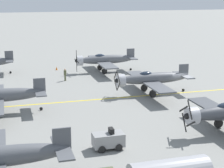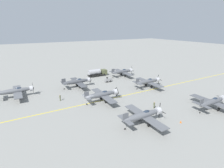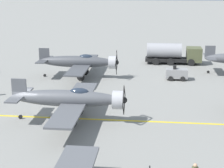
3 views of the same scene
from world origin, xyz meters
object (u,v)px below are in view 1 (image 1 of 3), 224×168
object	(u,v)px
tow_tractor	(108,140)
airplane_mid_center	(151,79)
ground_crew_inspecting	(65,74)
airplane_mid_right	(104,60)
traffic_cone	(57,68)

from	to	relation	value
tow_tractor	airplane_mid_center	bearing A→B (deg)	-33.07
tow_tractor	ground_crew_inspecting	world-z (taller)	tow_tractor
ground_crew_inspecting	airplane_mid_right	bearing A→B (deg)	-58.10
airplane_mid_right	ground_crew_inspecting	xyz separation A→B (m)	(-4.42, 7.10, -1.03)
airplane_mid_right	ground_crew_inspecting	distance (m)	8.43
airplane_mid_right	ground_crew_inspecting	size ratio (longest dim) A/B	6.70
airplane_mid_center	ground_crew_inspecting	bearing A→B (deg)	44.37
airplane_mid_right	traffic_cone	distance (m)	8.34
airplane_mid_right	ground_crew_inspecting	bearing A→B (deg)	111.31
airplane_mid_center	tow_tractor	bearing A→B (deg)	148.84
tow_tractor	traffic_cone	bearing A→B (deg)	-0.39
tow_tractor	traffic_cone	size ratio (longest dim) A/B	4.73
traffic_cone	airplane_mid_right	bearing A→B (deg)	-116.98
traffic_cone	ground_crew_inspecting	bearing A→B (deg)	-178.81
airplane_mid_center	traffic_cone	distance (m)	20.81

